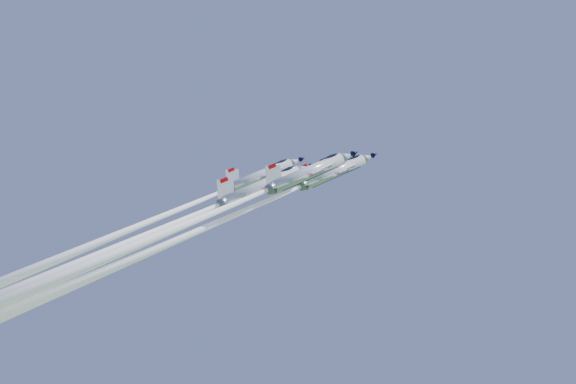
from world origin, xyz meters
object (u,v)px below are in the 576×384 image
at_px(jet_right, 185,225).
at_px(jet_slot, 158,230).
at_px(jet_left, 155,219).
at_px(jet_lead, 214,224).

bearing_deg(jet_right, jet_slot, -157.55).
height_order(jet_left, jet_slot, jet_left).
bearing_deg(jet_left, jet_right, 3.46).
relative_size(jet_lead, jet_right, 1.08).
bearing_deg(jet_slot, jet_left, 170.78).
bearing_deg(jet_left, jet_slot, -9.22).
xyz_separation_m(jet_right, jet_slot, (-5.73, 2.28, -0.27)).
relative_size(jet_lead, jet_slot, 1.23).
height_order(jet_lead, jet_left, jet_lead).
bearing_deg(jet_left, jet_lead, 41.48).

